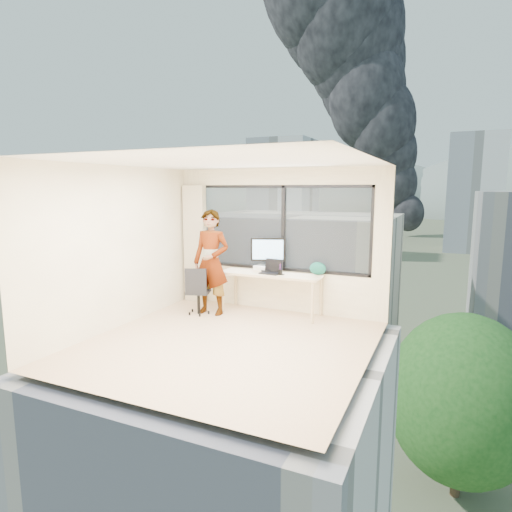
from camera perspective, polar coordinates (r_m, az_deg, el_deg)
The scene contains 25 objects.
floor at distance 6.42m, azimuth -3.75°, elevation -11.47°, with size 4.00×4.00×0.01m, color #D1B488.
ceiling at distance 6.03m, azimuth -4.01°, elevation 12.36°, with size 4.00×4.00×0.01m, color white.
wall_front at distance 4.46m, azimuth -16.11°, elevation -3.54°, with size 4.00×0.01×2.60m, color beige.
wall_left at distance 7.25m, azimuth -17.96°, elevation 1.06°, with size 0.01×4.00×2.60m, color beige.
wall_right at distance 5.45m, azimuth 14.99°, elevation -1.27°, with size 0.01×4.00×2.60m, color beige.
window_wall at distance 7.85m, azimuth 3.35°, elevation 3.71°, with size 3.30×0.16×1.55m, color black, non-canonical shape.
curtain at distance 8.58m, azimuth -8.07°, elevation 1.56°, with size 0.45×0.14×2.30m, color beige.
desk at distance 7.75m, azimuth 2.02°, elevation -4.98°, with size 1.80×0.60×0.75m, color tan.
chair at distance 7.79m, azimuth -7.65°, elevation -4.49°, with size 0.45×0.45×0.88m, color black, non-canonical shape.
person at distance 7.70m, azimuth -5.96°, elevation -0.84°, with size 0.68×0.45×1.87m, color #2D2D33.
monitor at distance 7.77m, azimuth 1.58°, elevation 0.22°, with size 0.62×0.13×0.62m, color black, non-canonical shape.
game_console at distance 7.95m, azimuth 1.15°, elevation -1.55°, with size 0.33×0.28×0.08m, color white.
laptop at distance 7.59m, azimuth 1.95°, elevation -1.50°, with size 0.35×0.37×0.23m, color black, non-canonical shape.
cellphone at distance 7.52m, azimuth 3.33°, elevation -2.44°, with size 0.11×0.05×0.01m, color black.
pen_cup at distance 7.51m, azimuth 3.23°, elevation -2.13°, with size 0.08×0.08×0.10m, color black.
handbag at distance 7.56m, azimuth 8.19°, elevation -1.64°, with size 0.29×0.15×0.22m, color #0B4338.
exterior_ground at distance 126.38m, azimuth 22.83°, elevation 0.84°, with size 400.00×400.00×0.04m, color #515B3D.
near_bldg_a at distance 38.37m, azimuth 5.63°, elevation -5.05°, with size 16.00×12.00×14.00m, color beige.
far_tower_a at distance 107.23m, azimuth 3.69°, elevation 7.71°, with size 14.00×14.00×28.00m, color silver.
far_tower_b at distance 125.42m, azimuth 26.93°, elevation 7.40°, with size 13.00×13.00×30.00m, color silver.
far_tower_d at distance 167.62m, azimuth 2.32°, elevation 7.13°, with size 16.00×14.00×22.00m, color silver.
hill_a at distance 348.11m, azimuth 3.66°, elevation 6.23°, with size 288.00×216.00×90.00m, color slate.
tree_a at distance 35.36m, azimuth -9.84°, elevation -11.46°, with size 7.00×7.00×8.00m, color #1C4C19, non-canonical shape.
tree_b at distance 26.12m, azimuth 25.50°, elevation -18.70°, with size 7.60×7.60×9.00m, color #1C4C19, non-canonical shape.
smoke_plume_a at distance 160.11m, azimuth 20.57°, elevation 21.66°, with size 40.00×24.00×90.00m, color black, non-canonical shape.
Camera 1 is at (2.85, -5.30, 2.24)m, focal length 30.17 mm.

